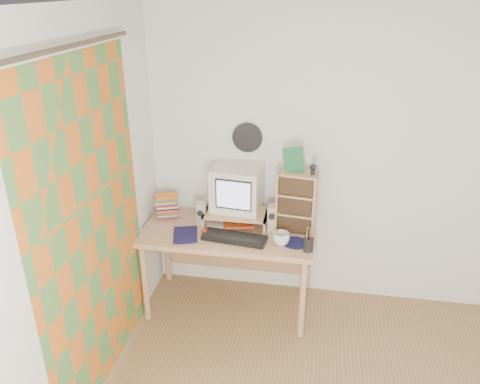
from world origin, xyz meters
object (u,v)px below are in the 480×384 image
at_px(cd_rack, 297,202).
at_px(mug, 281,239).
at_px(dvd_stack, 167,203).
at_px(diary, 173,234).
at_px(keyboard, 234,238).
at_px(desk, 230,240).
at_px(crt_monitor, 237,189).

distance_m(cd_rack, mug, 0.33).
distance_m(dvd_stack, diary, 0.37).
relative_size(keyboard, cd_rack, 1.00).
height_order(cd_rack, mug, cd_rack).
height_order(keyboard, dvd_stack, dvd_stack).
xyz_separation_m(desk, cd_rack, (0.54, 0.02, 0.39)).
bearing_deg(desk, keyboard, -69.36).
xyz_separation_m(desk, crt_monitor, (0.05, 0.09, 0.44)).
bearing_deg(dvd_stack, desk, -27.80).
relative_size(desk, dvd_stack, 5.31).
xyz_separation_m(cd_rack, diary, (-0.94, -0.27, -0.23)).
relative_size(mug, diary, 0.56).
distance_m(desk, mug, 0.53).
bearing_deg(dvd_stack, crt_monitor, -19.01).
relative_size(crt_monitor, cd_rack, 0.76).
relative_size(crt_monitor, diary, 1.66).
height_order(desk, cd_rack, cd_rack).
distance_m(desk, cd_rack, 0.66).
height_order(cd_rack, diary, cd_rack).
relative_size(keyboard, dvd_stack, 1.91).
xyz_separation_m(dvd_stack, mug, (1.01, -0.30, -0.08)).
distance_m(crt_monitor, cd_rack, 0.50).
bearing_deg(dvd_stack, keyboard, -44.53).
distance_m(dvd_stack, cd_rack, 1.11).
height_order(desk, dvd_stack, dvd_stack).
relative_size(crt_monitor, keyboard, 0.76).
bearing_deg(mug, cd_rack, 69.11).
xyz_separation_m(cd_rack, mug, (-0.09, -0.24, -0.20)).
height_order(crt_monitor, keyboard, crt_monitor).
relative_size(keyboard, diary, 2.19).
bearing_deg(cd_rack, diary, -156.48).
relative_size(desk, mug, 10.95).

